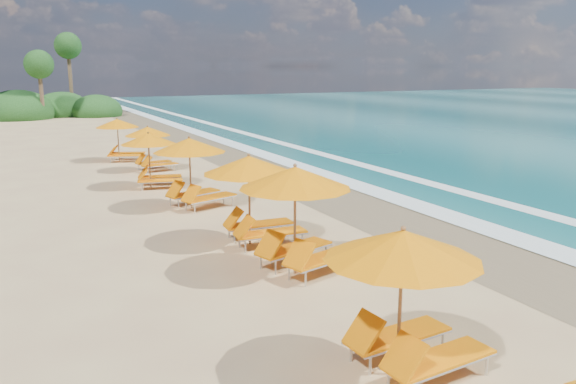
# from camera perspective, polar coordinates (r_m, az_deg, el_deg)

# --- Properties ---
(ground) EXTENTS (160.00, 160.00, 0.00)m
(ground) POSITION_cam_1_polar(r_m,az_deg,el_deg) (17.30, 0.00, -3.89)
(ground) COLOR tan
(ground) RESTS_ON ground
(wet_sand) EXTENTS (4.00, 160.00, 0.01)m
(wet_sand) POSITION_cam_1_polar(r_m,az_deg,el_deg) (19.33, 10.72, -2.35)
(wet_sand) COLOR olive
(wet_sand) RESTS_ON ground
(surf_foam) EXTENTS (4.00, 160.00, 0.01)m
(surf_foam) POSITION_cam_1_polar(r_m,az_deg,el_deg) (21.02, 16.63, -1.42)
(surf_foam) COLOR white
(surf_foam) RESTS_ON ground
(station_2) EXTENTS (2.80, 2.62, 2.47)m
(station_2) POSITION_cam_1_polar(r_m,az_deg,el_deg) (9.35, 11.91, -9.53)
(station_2) COLOR olive
(station_2) RESTS_ON ground
(station_3) EXTENTS (3.32, 3.22, 2.65)m
(station_3) POSITION_cam_1_polar(r_m,az_deg,el_deg) (13.57, 1.32, -1.93)
(station_3) COLOR olive
(station_3) RESTS_ON ground
(station_4) EXTENTS (2.84, 2.65, 2.53)m
(station_4) POSITION_cam_1_polar(r_m,az_deg,el_deg) (15.86, -3.16, -0.11)
(station_4) COLOR olive
(station_4) RESTS_ON ground
(station_5) EXTENTS (3.18, 3.10, 2.51)m
(station_5) POSITION_cam_1_polar(r_m,az_deg,el_deg) (20.20, -9.17, 2.40)
(station_5) COLOR olive
(station_5) RESTS_ON ground
(station_6) EXTENTS (2.78, 2.68, 2.26)m
(station_6) POSITION_cam_1_polar(r_m,az_deg,el_deg) (23.97, -13.09, 3.45)
(station_6) COLOR olive
(station_6) RESTS_ON ground
(station_7) EXTENTS (2.50, 2.36, 2.14)m
(station_7) POSITION_cam_1_polar(r_m,az_deg,el_deg) (27.86, -13.27, 4.49)
(station_7) COLOR olive
(station_7) RESTS_ON ground
(station_8) EXTENTS (2.88, 2.82, 2.24)m
(station_8) POSITION_cam_1_polar(r_m,az_deg,el_deg) (31.19, -16.08, 5.24)
(station_8) COLOR olive
(station_8) RESTS_ON ground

